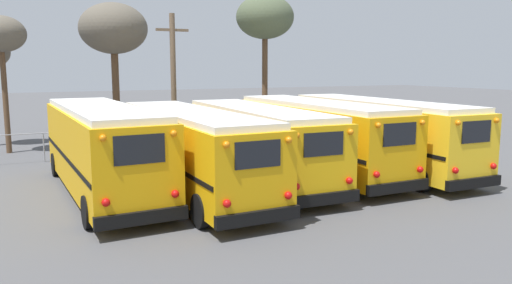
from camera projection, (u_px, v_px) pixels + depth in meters
ground_plane at (259, 182)px, 19.70m from camera, size 160.00×160.00×0.00m
school_bus_0 at (102, 146)px, 17.69m from camera, size 2.90×10.61×3.15m
school_bus_1 at (190, 148)px, 17.92m from camera, size 2.69×10.90×2.97m
school_bus_2 at (256, 141)px, 19.70m from camera, size 2.96×10.43×2.95m
school_bus_3 at (316, 134)px, 21.10m from camera, size 2.68×10.45×3.07m
school_bus_4 at (377, 132)px, 21.97m from camera, size 2.75×10.88×3.07m
utility_pole at (173, 79)px, 27.37m from camera, size 1.80×0.30×7.37m
bare_tree_0 at (113, 30)px, 28.44m from camera, size 3.85×3.85×8.12m
bare_tree_2 at (1, 36)px, 25.49m from camera, size 2.49×2.49×7.11m
bare_tree_3 at (265, 19)px, 30.43m from camera, size 3.54×3.54×8.85m
fence_line at (191, 133)px, 26.86m from camera, size 19.69×0.06×1.42m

